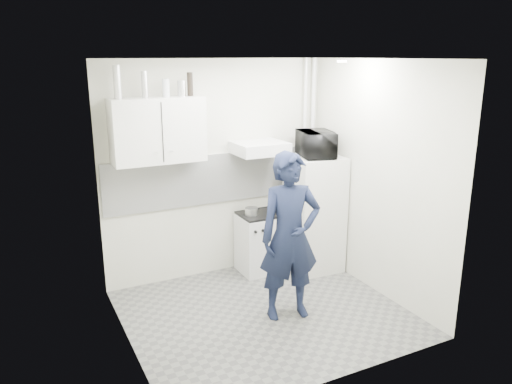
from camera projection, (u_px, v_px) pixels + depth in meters
name	position (u px, v px, depth m)	size (l,w,h in m)	color
floor	(265.00, 313.00, 5.27)	(2.80, 2.80, 0.00)	#585851
ceiling	(266.00, 59.00, 4.58)	(2.80, 2.80, 0.00)	white
wall_back	(217.00, 170.00, 6.00)	(2.80, 2.80, 0.00)	beige
wall_left	(123.00, 215.00, 4.31)	(2.60, 2.60, 0.00)	beige
wall_right	(377.00, 179.00, 5.53)	(2.60, 2.60, 0.00)	beige
person	(290.00, 237.00, 5.02)	(0.63, 0.41, 1.73)	black
stove	(258.00, 244.00, 6.21)	(0.46, 0.46, 0.73)	silver
fridge	(314.00, 214.00, 6.22)	(0.60, 0.60, 1.45)	silver
stove_top	(258.00, 215.00, 6.11)	(0.44, 0.44, 0.03)	black
saucepan	(251.00, 211.00, 6.06)	(0.16, 0.16, 0.09)	silver
microwave	(316.00, 144.00, 5.99)	(0.37, 0.55, 0.31)	black
bottle_a	(117.00, 82.00, 5.07)	(0.08, 0.08, 0.34)	silver
bottle_c	(145.00, 84.00, 5.20)	(0.07, 0.07, 0.27)	silver
canister_a	(166.00, 88.00, 5.31)	(0.08, 0.08, 0.19)	#B2B7BC
canister_b	(182.00, 88.00, 5.38)	(0.09, 0.09, 0.17)	silver
bottle_e	(190.00, 84.00, 5.42)	(0.06, 0.06, 0.25)	black
upper_cabinet	(158.00, 130.00, 5.37)	(1.00, 0.35, 0.70)	silver
range_hood	(260.00, 148.00, 5.91)	(0.60, 0.50, 0.14)	silver
backsplash	(218.00, 178.00, 6.01)	(2.74, 0.03, 0.60)	white
pipe_a	(312.00, 161.00, 6.49)	(0.05, 0.05, 2.60)	silver
pipe_b	(304.00, 162.00, 6.44)	(0.04, 0.04, 2.60)	silver
ceiling_spot_fixture	(342.00, 61.00, 5.19)	(0.10, 0.10, 0.02)	white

